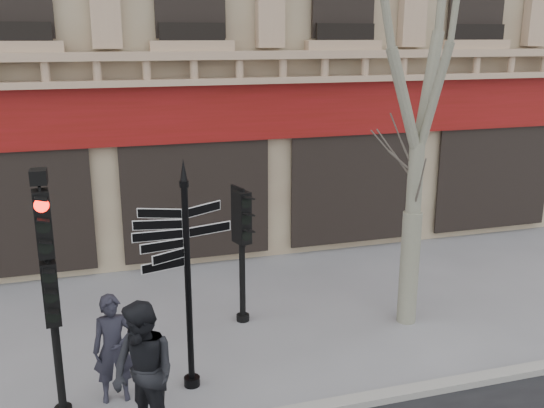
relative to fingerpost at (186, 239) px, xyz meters
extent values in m
plane|color=slate|center=(1.00, 0.18, -2.42)|extent=(80.00, 80.00, 0.00)
cube|color=#68100A|center=(1.00, 5.06, 1.18)|extent=(28.00, 0.25, 1.30)
cube|color=tan|center=(1.00, 4.83, 2.15)|extent=(28.00, 0.35, 0.74)
cylinder|color=black|center=(0.00, 0.00, -0.82)|extent=(0.10, 0.10, 3.19)
cylinder|color=black|center=(0.00, 0.00, -2.35)|extent=(0.25, 0.25, 0.14)
cone|color=black|center=(0.00, 0.00, 1.02)|extent=(0.11, 0.11, 0.32)
cylinder|color=black|center=(-1.90, -0.23, -0.76)|extent=(0.11, 0.11, 3.32)
cube|color=black|center=(-1.90, -0.23, -0.50)|extent=(0.42, 0.32, 0.90)
cube|color=black|center=(-1.90, -0.23, 0.48)|extent=(0.42, 0.32, 0.90)
sphere|color=#FF0C05|center=(-1.90, -0.23, 0.72)|extent=(0.19, 0.19, 0.19)
cube|color=black|center=(-1.90, -0.23, 1.10)|extent=(0.23, 0.28, 0.19)
cylinder|color=black|center=(1.30, 1.94, -1.14)|extent=(0.12, 0.12, 2.56)
cylinder|color=black|center=(1.30, 1.94, -2.35)|extent=(0.27, 0.27, 0.14)
cube|color=black|center=(1.30, 1.94, -0.34)|extent=(0.50, 0.42, 0.97)
cylinder|color=gray|center=(4.28, 1.03, -1.34)|extent=(0.35, 0.35, 2.16)
cylinder|color=gray|center=(4.28, 1.03, 0.34)|extent=(0.28, 0.28, 1.38)
imported|color=#23222E|center=(-1.13, -0.04, -1.58)|extent=(0.61, 0.41, 1.67)
imported|color=black|center=(-0.79, -1.12, -1.43)|extent=(1.17, 1.22, 1.98)
camera|label=1|loc=(-1.19, -8.35, 2.85)|focal=40.00mm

